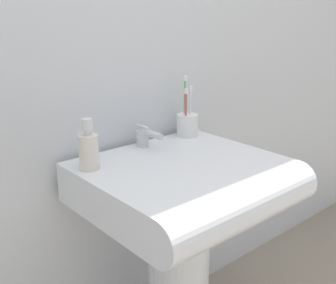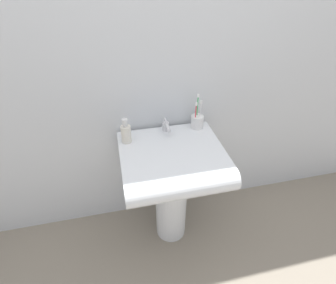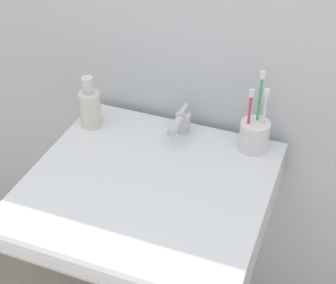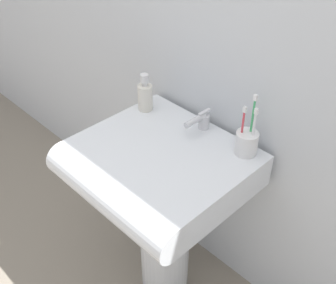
% 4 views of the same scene
% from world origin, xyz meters
% --- Properties ---
extents(wall_back, '(5.00, 0.05, 2.40)m').
position_xyz_m(wall_back, '(0.00, 0.28, 1.20)').
color(wall_back, silver).
rests_on(wall_back, ground).
extents(sink_pedestal, '(0.20, 0.20, 0.62)m').
position_xyz_m(sink_pedestal, '(0.00, 0.00, 0.31)').
color(sink_pedestal, white).
rests_on(sink_pedestal, ground).
extents(sink_basin, '(0.58, 0.54, 0.12)m').
position_xyz_m(sink_basin, '(0.00, -0.05, 0.68)').
color(sink_basin, white).
rests_on(sink_basin, sink_pedestal).
extents(faucet, '(0.04, 0.13, 0.07)m').
position_xyz_m(faucet, '(0.01, 0.18, 0.78)').
color(faucet, silver).
rests_on(faucet, sink_basin).
extents(toothbrush_cup, '(0.08, 0.08, 0.22)m').
position_xyz_m(toothbrush_cup, '(0.21, 0.18, 0.79)').
color(toothbrush_cup, white).
rests_on(toothbrush_cup, sink_basin).
extents(soap_bottle, '(0.06, 0.06, 0.15)m').
position_xyz_m(soap_bottle, '(-0.24, 0.13, 0.80)').
color(soap_bottle, silver).
rests_on(soap_bottle, sink_basin).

